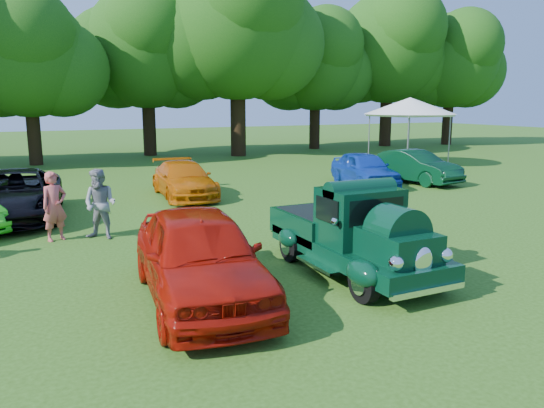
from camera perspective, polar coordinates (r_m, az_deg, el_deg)
name	(u,v)px	position (r m, az deg, el deg)	size (l,w,h in m)	color
ground	(282,275)	(10.76, 1.06, -7.70)	(120.00, 120.00, 0.00)	#294B11
hero_pickup	(353,235)	(10.91, 8.70, -3.35)	(2.11, 4.53, 1.77)	black
red_convertible	(200,256)	(9.32, -7.79, -5.55)	(1.91, 4.74, 1.62)	#991006
back_car_black	(15,195)	(17.39, -25.89, 0.88)	(2.41, 5.23, 1.45)	black
back_car_orange	(184,180)	(19.62, -9.46, 2.61)	(1.79, 4.41, 1.28)	#C45C06
back_car_blue	(364,169)	(22.22, 9.91, 3.73)	(1.67, 4.14, 1.41)	#0E329F
back_car_green	(414,167)	(23.63, 15.06, 3.92)	(1.47, 4.22, 1.39)	black
spectator_pink	(55,206)	(14.28, -22.35, -0.23)	(0.64, 0.42, 1.75)	#BD4E4E
spectator_grey	(100,204)	(14.04, -17.99, -0.02)	(0.87, 0.68, 1.79)	gray
canopy_tent	(410,106)	(29.88, 14.62, 10.12)	(5.23, 5.23, 3.66)	silver
tree_line	(113,41)	(33.66, -16.76, 16.48)	(61.65, 10.94, 12.35)	black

